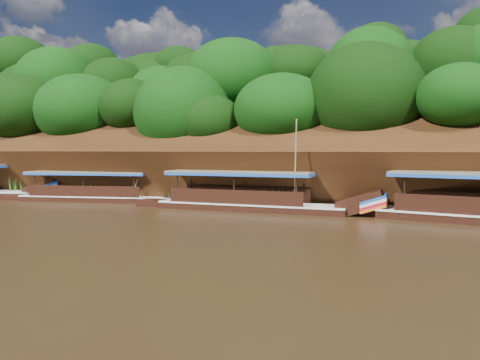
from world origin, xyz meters
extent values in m
plane|color=black|center=(0.00, 0.00, 0.00)|extent=(160.00, 160.00, 0.00)
cube|color=black|center=(0.00, 16.00, 3.50)|extent=(120.00, 16.12, 13.64)
cube|color=black|center=(0.00, 26.00, 0.00)|extent=(120.00, 24.00, 12.00)
ellipsoid|color=#143809|center=(-30.00, 22.00, 9.00)|extent=(20.00, 10.00, 8.00)
ellipsoid|color=#143809|center=(-6.00, 15.00, 3.50)|extent=(18.00, 8.00, 6.40)
ellipsoid|color=#143809|center=(0.00, 23.00, 9.20)|extent=(24.00, 11.00, 8.40)
cube|color=black|center=(-0.63, 8.00, 0.00)|extent=(12.16, 2.28, 0.91)
cube|color=silver|center=(-0.63, 8.00, 0.44)|extent=(12.16, 2.34, 0.10)
cube|color=black|center=(6.21, 8.03, 0.71)|extent=(2.89, 1.68, 1.71)
cube|color=#1B4FB1|center=(6.97, 8.03, 1.01)|extent=(1.50, 1.74, 0.62)
cube|color=red|center=(6.97, 8.03, 0.67)|extent=(1.50, 1.74, 0.62)
cube|color=brown|center=(-1.39, 8.00, 2.44)|extent=(9.52, 2.60, 0.12)
cube|color=#1B4FB1|center=(-1.39, 8.00, 2.32)|extent=(9.52, 2.60, 0.18)
cylinder|color=tan|center=(2.41, 7.41, 3.13)|extent=(0.61, 1.82, 5.05)
cube|color=black|center=(-13.04, 8.94, 0.00)|extent=(12.12, 4.15, 0.82)
cube|color=silver|center=(-13.04, 8.94, 0.39)|extent=(12.13, 4.21, 0.09)
cube|color=black|center=(-6.42, 10.18, 0.63)|extent=(3.04, 1.99, 1.61)
cube|color=#1B4FB1|center=(-5.69, 10.31, 0.91)|extent=(1.73, 1.80, 0.60)
cube|color=red|center=(-5.69, 10.31, 0.60)|extent=(1.73, 1.80, 0.60)
cube|color=brown|center=(-13.77, 8.81, 2.18)|extent=(9.63, 3.97, 0.11)
cube|color=#1B4FB1|center=(-13.77, 8.81, 2.07)|extent=(9.63, 3.97, 0.16)
cylinder|color=tan|center=(-9.44, 9.43, 3.00)|extent=(1.04, 1.55, 4.91)
cube|color=black|center=(-18.70, 9.56, 0.77)|extent=(3.39, 2.49, 1.84)
cube|color=#1B4FB1|center=(-17.93, 9.75, 1.10)|extent=(1.98, 2.21, 0.66)
cube|color=red|center=(-17.93, 9.75, 0.73)|extent=(1.98, 2.21, 0.66)
cone|color=#24731C|center=(-20.91, 9.26, 0.85)|extent=(1.50, 1.50, 1.70)
cone|color=#24731C|center=(-13.75, 9.43, 0.84)|extent=(1.50, 1.50, 1.69)
cone|color=#24731C|center=(-6.29, 9.10, 0.65)|extent=(1.50, 1.50, 1.31)
cone|color=#24731C|center=(0.62, 9.01, 0.91)|extent=(1.50, 1.50, 1.82)
cone|color=#24731C|center=(7.12, 9.78, 1.01)|extent=(1.50, 1.50, 2.02)
cone|color=#24731C|center=(12.20, 9.43, 0.90)|extent=(1.50, 1.50, 1.81)
camera|label=1|loc=(9.09, -20.08, 3.89)|focal=35.00mm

